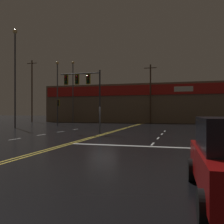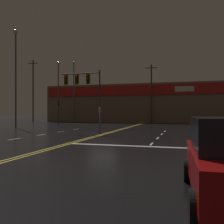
# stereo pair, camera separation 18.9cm
# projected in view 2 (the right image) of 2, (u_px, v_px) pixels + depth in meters

# --- Properties ---
(ground_plane) EXTENTS (200.00, 200.00, 0.00)m
(ground_plane) POSITION_uv_depth(u_px,v_px,m) (102.00, 134.00, 22.16)
(ground_plane) COLOR black
(road_markings) EXTENTS (14.99, 60.00, 0.01)m
(road_markings) POSITION_uv_depth(u_px,v_px,m) (109.00, 136.00, 20.63)
(road_markings) COLOR gold
(road_markings) RESTS_ON ground
(traffic_signal_median) EXTENTS (4.09, 0.36, 5.92)m
(traffic_signal_median) POSITION_uv_depth(u_px,v_px,m) (83.00, 84.00, 23.72)
(traffic_signal_median) COLOR #38383D
(traffic_signal_median) RESTS_ON ground
(traffic_signal_corner_northwest) EXTENTS (0.42, 0.36, 3.82)m
(traffic_signal_corner_northwest) POSITION_uv_depth(u_px,v_px,m) (59.00, 106.00, 36.37)
(traffic_signal_corner_northwest) COLOR #38383D
(traffic_signal_corner_northwest) RESTS_ON ground
(streetlight_near_right) EXTENTS (0.56, 0.56, 11.77)m
(streetlight_near_right) POSITION_uv_depth(u_px,v_px,m) (74.00, 85.00, 47.99)
(streetlight_near_right) COLOR #59595E
(streetlight_near_right) RESTS_ON ground
(streetlight_far_left) EXTENTS (0.56, 0.56, 10.98)m
(streetlight_far_left) POSITION_uv_depth(u_px,v_px,m) (58.00, 85.00, 44.26)
(streetlight_far_left) COLOR #59595E
(streetlight_far_left) RESTS_ON ground
(streetlight_far_right) EXTENTS (0.56, 0.56, 12.37)m
(streetlight_far_right) POSITION_uv_depth(u_px,v_px,m) (16.00, 67.00, 31.30)
(streetlight_far_right) COLOR #59595E
(streetlight_far_right) RESTS_ON ground
(building_backdrop) EXTENTS (39.79, 10.23, 7.26)m
(building_backdrop) POSITION_uv_depth(u_px,v_px,m) (148.00, 104.00, 49.95)
(building_backdrop) COLOR #7A6651
(building_backdrop) RESTS_ON ground
(utility_pole_row) EXTENTS (47.57, 0.26, 12.52)m
(utility_pole_row) POSITION_uv_depth(u_px,v_px,m) (136.00, 91.00, 44.84)
(utility_pole_row) COLOR #4C3828
(utility_pole_row) RESTS_ON ground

